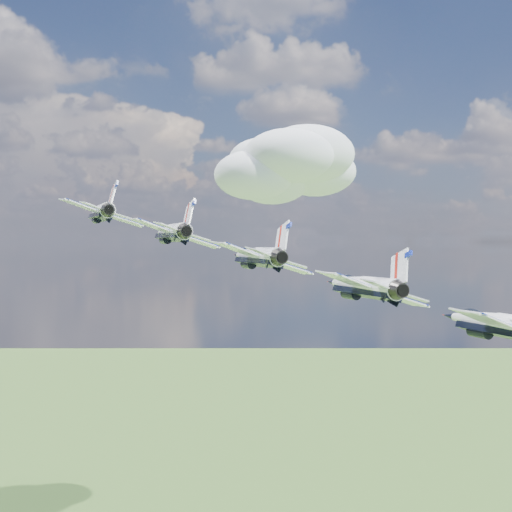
{
  "coord_description": "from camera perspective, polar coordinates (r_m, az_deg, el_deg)",
  "views": [
    {
      "loc": [
        -16.46,
        -73.12,
        149.47
      ],
      "look_at": [
        -8.12,
        -2.85,
        148.07
      ],
      "focal_mm": 50.0,
      "sensor_mm": 36.0,
      "label": 1
    }
  ],
  "objects": [
    {
      "name": "jet_3",
      "position": [
        64.05,
        8.42,
        -2.36
      ],
      "size": [
        13.38,
        16.15,
        7.03
      ],
      "primitive_type": null,
      "rotation": [
        0.0,
        0.32,
        0.23
      ],
      "color": "white"
    },
    {
      "name": "jet_1",
      "position": [
        78.86,
        -6.83,
        1.92
      ],
      "size": [
        13.38,
        16.15,
        7.03
      ],
      "primitive_type": null,
      "rotation": [
        0.0,
        0.32,
        0.23
      ],
      "color": "white"
    },
    {
      "name": "jet_0",
      "position": [
        87.92,
        -12.33,
        3.44
      ],
      "size": [
        13.38,
        16.15,
        7.03
      ],
      "primitive_type": null,
      "rotation": [
        0.0,
        0.32,
        0.23
      ],
      "color": "silver"
    },
    {
      "name": "jet_4",
      "position": [
        59.13,
        18.56,
        -5.13
      ],
      "size": [
        13.38,
        16.15,
        7.03
      ],
      "primitive_type": null,
      "rotation": [
        0.0,
        0.32,
        0.23
      ],
      "color": "white"
    },
    {
      "name": "cloud_far",
      "position": [
        325.54,
        2.06,
        7.24
      ],
      "size": [
        64.93,
        51.01,
        25.51
      ],
      "primitive_type": "ellipsoid",
      "color": "white"
    },
    {
      "name": "jet_2",
      "position": [
        70.78,
        0.0,
        0.0
      ],
      "size": [
        13.38,
        16.15,
        7.03
      ],
      "primitive_type": null,
      "rotation": [
        0.0,
        0.32,
        0.23
      ],
      "color": "white"
    }
  ]
}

